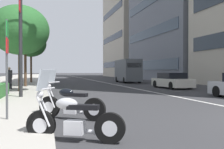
{
  "coord_description": "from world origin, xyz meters",
  "views": [
    {
      "loc": [
        -5.72,
        7.01,
        1.43
      ],
      "look_at": [
        15.13,
        1.85,
        1.16
      ],
      "focal_mm": 42.23,
      "sensor_mm": 36.0,
      "label": 1
    }
  ],
  "objects_px": {
    "motorcycle_far_end_row": "(73,120)",
    "street_tree_near_plaza_corner": "(31,44)",
    "delivery_van_ahead": "(128,70)",
    "motorcycle_second_in_row": "(70,104)",
    "pedestrian_on_plaza": "(9,78)",
    "street_tree_by_lamp_post": "(25,36)",
    "parking_sign_by_curb": "(7,57)",
    "street_tree_mid_sidewalk": "(20,30)",
    "car_approaching_light": "(172,81)"
  },
  "relations": [
    {
      "from": "street_tree_near_plaza_corner",
      "to": "pedestrian_on_plaza",
      "type": "distance_m",
      "value": 11.96
    },
    {
      "from": "motorcycle_second_in_row",
      "to": "street_tree_mid_sidewalk",
      "type": "xyz_separation_m",
      "value": [
        9.82,
        2.34,
        3.59
      ]
    },
    {
      "from": "street_tree_mid_sidewalk",
      "to": "pedestrian_on_plaza",
      "type": "distance_m",
      "value": 4.12
    },
    {
      "from": "delivery_van_ahead",
      "to": "car_approaching_light",
      "type": "bearing_deg",
      "value": -176.92
    },
    {
      "from": "car_approaching_light",
      "to": "motorcycle_second_in_row",
      "type": "bearing_deg",
      "value": 139.51
    },
    {
      "from": "delivery_van_ahead",
      "to": "motorcycle_second_in_row",
      "type": "bearing_deg",
      "value": 160.56
    },
    {
      "from": "car_approaching_light",
      "to": "pedestrian_on_plaza",
      "type": "distance_m",
      "value": 12.79
    },
    {
      "from": "motorcycle_second_in_row",
      "to": "street_tree_by_lamp_post",
      "type": "distance_m",
      "value": 16.13
    },
    {
      "from": "street_tree_mid_sidewalk",
      "to": "street_tree_by_lamp_post",
      "type": "distance_m",
      "value": 5.64
    },
    {
      "from": "car_approaching_light",
      "to": "street_tree_near_plaza_corner",
      "type": "height_order",
      "value": "street_tree_near_plaza_corner"
    },
    {
      "from": "motorcycle_far_end_row",
      "to": "motorcycle_second_in_row",
      "type": "distance_m",
      "value": 2.51
    },
    {
      "from": "parking_sign_by_curb",
      "to": "street_tree_near_plaza_corner",
      "type": "distance_m",
      "value": 24.3
    },
    {
      "from": "street_tree_by_lamp_post",
      "to": "pedestrian_on_plaza",
      "type": "relative_size",
      "value": 3.67
    },
    {
      "from": "street_tree_near_plaza_corner",
      "to": "pedestrian_on_plaza",
      "type": "bearing_deg",
      "value": 175.51
    },
    {
      "from": "motorcycle_far_end_row",
      "to": "street_tree_by_lamp_post",
      "type": "height_order",
      "value": "street_tree_by_lamp_post"
    },
    {
      "from": "delivery_van_ahead",
      "to": "street_tree_mid_sidewalk",
      "type": "bearing_deg",
      "value": 142.13
    },
    {
      "from": "motorcycle_far_end_row",
      "to": "street_tree_near_plaza_corner",
      "type": "bearing_deg",
      "value": -60.04
    },
    {
      "from": "motorcycle_second_in_row",
      "to": "delivery_van_ahead",
      "type": "xyz_separation_m",
      "value": [
        23.76,
        -9.19,
        1.07
      ]
    },
    {
      "from": "motorcycle_far_end_row",
      "to": "delivery_van_ahead",
      "type": "bearing_deg",
      "value": -84.58
    },
    {
      "from": "pedestrian_on_plaza",
      "to": "car_approaching_light",
      "type": "bearing_deg",
      "value": 132.7
    },
    {
      "from": "parking_sign_by_curb",
      "to": "street_tree_by_lamp_post",
      "type": "xyz_separation_m",
      "value": [
        15.86,
        0.74,
        2.61
      ]
    },
    {
      "from": "street_tree_by_lamp_post",
      "to": "pedestrian_on_plaza",
      "type": "xyz_separation_m",
      "value": [
        -3.09,
        0.89,
        -3.48
      ]
    },
    {
      "from": "street_tree_by_lamp_post",
      "to": "street_tree_near_plaza_corner",
      "type": "relative_size",
      "value": 0.99
    },
    {
      "from": "street_tree_near_plaza_corner",
      "to": "pedestrian_on_plaza",
      "type": "relative_size",
      "value": 3.71
    },
    {
      "from": "motorcycle_second_in_row",
      "to": "delivery_van_ahead",
      "type": "height_order",
      "value": "delivery_van_ahead"
    },
    {
      "from": "pedestrian_on_plaza",
      "to": "motorcycle_far_end_row",
      "type": "bearing_deg",
      "value": 55.24
    },
    {
      "from": "street_tree_by_lamp_post",
      "to": "parking_sign_by_curb",
      "type": "bearing_deg",
      "value": -177.32
    },
    {
      "from": "motorcycle_second_in_row",
      "to": "delivery_van_ahead",
      "type": "relative_size",
      "value": 0.32
    },
    {
      "from": "motorcycle_second_in_row",
      "to": "street_tree_by_lamp_post",
      "type": "relative_size",
      "value": 0.32
    },
    {
      "from": "parking_sign_by_curb",
      "to": "street_tree_mid_sidewalk",
      "type": "relative_size",
      "value": 0.48
    },
    {
      "from": "delivery_van_ahead",
      "to": "street_tree_by_lamp_post",
      "type": "bearing_deg",
      "value": 127.27
    },
    {
      "from": "parking_sign_by_curb",
      "to": "street_tree_mid_sidewalk",
      "type": "xyz_separation_m",
      "value": [
        10.23,
        0.64,
        2.23
      ]
    },
    {
      "from": "motorcycle_far_end_row",
      "to": "pedestrian_on_plaza",
      "type": "bearing_deg",
      "value": -52.97
    },
    {
      "from": "car_approaching_light",
      "to": "street_tree_near_plaza_corner",
      "type": "bearing_deg",
      "value": 43.23
    },
    {
      "from": "street_tree_near_plaza_corner",
      "to": "car_approaching_light",
      "type": "bearing_deg",
      "value": -133.99
    },
    {
      "from": "car_approaching_light",
      "to": "street_tree_near_plaza_corner",
      "type": "relative_size",
      "value": 0.73
    },
    {
      "from": "car_approaching_light",
      "to": "delivery_van_ahead",
      "type": "distance_m",
      "value": 11.56
    },
    {
      "from": "car_approaching_light",
      "to": "street_tree_near_plaza_corner",
      "type": "distance_m",
      "value": 16.99
    },
    {
      "from": "car_approaching_light",
      "to": "delivery_van_ahead",
      "type": "bearing_deg",
      "value": -1.4
    },
    {
      "from": "street_tree_near_plaza_corner",
      "to": "street_tree_by_lamp_post",
      "type": "bearing_deg",
      "value": 179.98
    },
    {
      "from": "street_tree_by_lamp_post",
      "to": "street_tree_near_plaza_corner",
      "type": "distance_m",
      "value": 8.28
    },
    {
      "from": "street_tree_mid_sidewalk",
      "to": "street_tree_near_plaza_corner",
      "type": "xyz_separation_m",
      "value": [
        13.91,
        0.1,
        0.5
      ]
    },
    {
      "from": "car_approaching_light",
      "to": "street_tree_by_lamp_post",
      "type": "bearing_deg",
      "value": 72.13
    },
    {
      "from": "motorcycle_second_in_row",
      "to": "street_tree_near_plaza_corner",
      "type": "relative_size",
      "value": 0.32
    },
    {
      "from": "delivery_van_ahead",
      "to": "pedestrian_on_plaza",
      "type": "distance_m",
      "value": 16.94
    },
    {
      "from": "parking_sign_by_curb",
      "to": "delivery_van_ahead",
      "type": "bearing_deg",
      "value": -24.23
    },
    {
      "from": "parking_sign_by_curb",
      "to": "pedestrian_on_plaza",
      "type": "distance_m",
      "value": 12.9
    },
    {
      "from": "street_tree_near_plaza_corner",
      "to": "delivery_van_ahead",
      "type": "bearing_deg",
      "value": -89.83
    },
    {
      "from": "delivery_van_ahead",
      "to": "pedestrian_on_plaza",
      "type": "relative_size",
      "value": 3.68
    },
    {
      "from": "motorcycle_far_end_row",
      "to": "street_tree_near_plaza_corner",
      "type": "height_order",
      "value": "street_tree_near_plaza_corner"
    }
  ]
}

